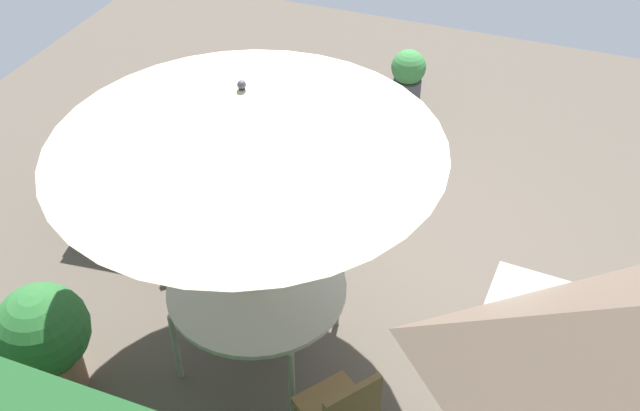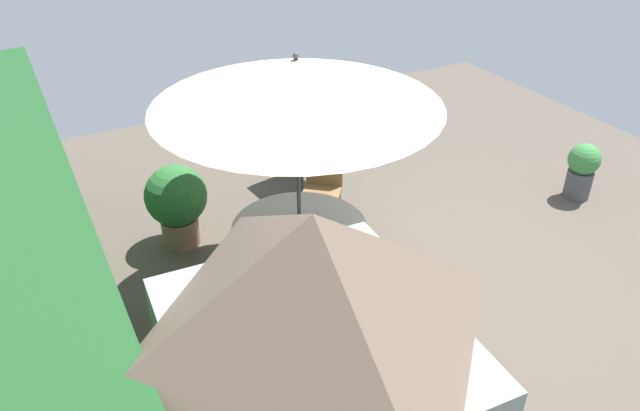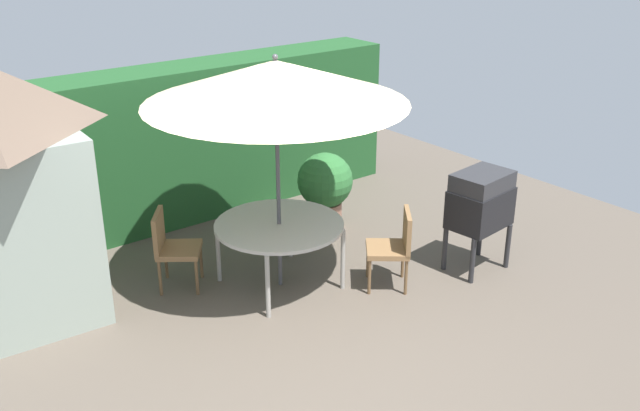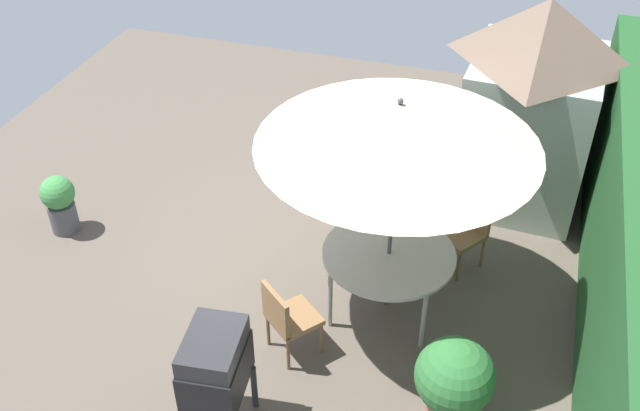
% 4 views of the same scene
% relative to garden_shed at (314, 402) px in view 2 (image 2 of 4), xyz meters
% --- Properties ---
extents(ground_plane, '(11.00, 11.00, 0.00)m').
position_rel_garden_shed_xyz_m(ground_plane, '(2.21, -2.23, -1.39)').
color(ground_plane, brown).
extents(hedge_backdrop, '(7.36, 0.79, 2.06)m').
position_rel_garden_shed_xyz_m(hedge_backdrop, '(2.21, 1.27, -0.36)').
color(hedge_backdrop, '#1E4C23').
rests_on(hedge_backdrop, ground).
extents(garden_shed, '(1.86, 1.71, 2.72)m').
position_rel_garden_shed_xyz_m(garden_shed, '(0.00, 0.00, 0.00)').
color(garden_shed, gray).
rests_on(garden_shed, ground).
extents(patio_table, '(1.43, 1.43, 0.76)m').
position_rel_garden_shed_xyz_m(patio_table, '(2.60, -1.18, -0.68)').
color(patio_table, '#B2ADA3').
rests_on(patio_table, ground).
extents(patio_umbrella, '(2.75, 2.75, 2.61)m').
position_rel_garden_shed_xyz_m(patio_umbrella, '(2.60, -1.18, 0.94)').
color(patio_umbrella, '#4C4C51').
rests_on(patio_umbrella, ground).
extents(bbq_grill, '(0.75, 0.58, 1.20)m').
position_rel_garden_shed_xyz_m(bbq_grill, '(4.65, -2.26, -0.54)').
color(bbq_grill, black).
rests_on(bbq_grill, ground).
extents(chair_near_shed, '(0.65, 0.65, 0.90)m').
position_rel_garden_shed_xyz_m(chair_near_shed, '(1.63, -0.48, -0.87)').
color(chair_near_shed, olive).
rests_on(chair_near_shed, ground).
extents(chair_far_side, '(0.65, 0.65, 0.90)m').
position_rel_garden_shed_xyz_m(chair_far_side, '(3.60, -1.98, -0.87)').
color(chair_far_side, olive).
rests_on(chair_far_side, ground).
extents(potted_plant_by_shed, '(0.73, 0.73, 1.03)m').
position_rel_garden_shed_xyz_m(potted_plant_by_shed, '(3.97, -0.25, -0.80)').
color(potted_plant_by_shed, '#936651').
rests_on(potted_plant_by_shed, ground).
extents(potted_plant_by_grill, '(0.42, 0.42, 0.78)m').
position_rel_garden_shed_xyz_m(potted_plant_by_grill, '(2.52, -5.34, -0.96)').
color(potted_plant_by_grill, '#4C4C51').
rests_on(potted_plant_by_grill, ground).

